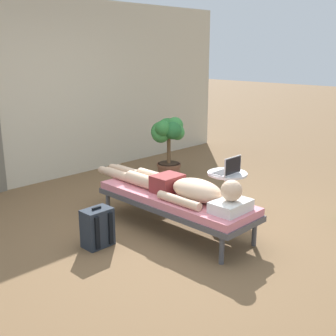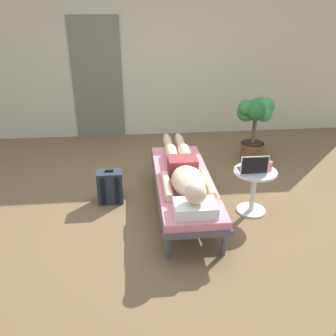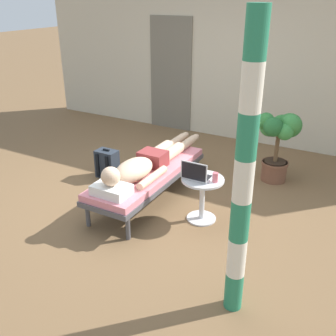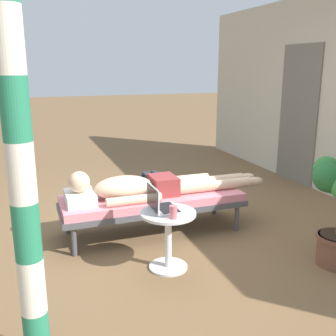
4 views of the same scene
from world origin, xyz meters
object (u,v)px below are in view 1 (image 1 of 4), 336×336
laptop (228,170)px  drink_glass (236,166)px  person_reclining (180,187)px  lounge_chair (175,200)px  backpack (97,228)px  side_table (227,186)px  potted_plant (167,139)px

laptop → drink_glass: size_ratio=2.83×
person_reclining → drink_glass: bearing=-3.3°
lounge_chair → backpack: 0.91m
laptop → drink_glass: 0.21m
person_reclining → drink_glass: (0.94, -0.05, 0.06)m
lounge_chair → backpack: backpack is taller
backpack → laptop: bearing=-15.8°
lounge_chair → person_reclining: bearing=-90.0°
side_table → backpack: (-1.64, 0.40, -0.16)m
drink_glass → side_table: bearing=176.0°
laptop → backpack: laptop is taller
drink_glass → backpack: bearing=167.2°
person_reclining → laptop: laptop is taller
laptop → person_reclining: bearing=172.6°
lounge_chair → potted_plant: potted_plant is taller
lounge_chair → laptop: (0.73, -0.17, 0.24)m
side_table → potted_plant: size_ratio=0.54×
lounge_chair → potted_plant: bearing=47.3°
drink_glass → laptop: bearing=-169.0°
person_reclining → side_table: (0.79, -0.04, -0.16)m
lounge_chair → person_reclining: 0.19m
side_table → drink_glass: drink_glass is taller
drink_glass → potted_plant: size_ratio=0.11×
backpack → potted_plant: size_ratio=0.44×
side_table → drink_glass: (0.15, -0.01, 0.22)m
laptop → potted_plant: potted_plant is taller
lounge_chair → drink_glass: (0.94, -0.13, 0.23)m
lounge_chair → potted_plant: (1.25, 1.35, 0.31)m
person_reclining → drink_glass: 0.94m
lounge_chair → person_reclining: (0.00, -0.07, 0.17)m
person_reclining → laptop: (0.73, -0.09, 0.07)m
person_reclining → backpack: size_ratio=5.12×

